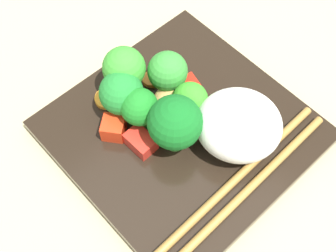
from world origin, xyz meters
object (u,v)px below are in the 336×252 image
object	(u,v)px
broccoli_floret_2	(168,72)
chopstick_pair	(245,182)
square_plate	(182,131)
rice_mound	(239,125)
carrot_slice_2	(107,99)

from	to	relation	value
broccoli_floret_2	chopstick_pair	size ratio (longest dim) A/B	0.25
square_plate	rice_mound	size ratio (longest dim) A/B	2.81
carrot_slice_2	chopstick_pair	world-z (taller)	chopstick_pair
broccoli_floret_2	chopstick_pair	bearing A→B (deg)	173.33
broccoli_floret_2	carrot_slice_2	xyz separation A→B (cm)	(3.56, 5.85, -3.41)
square_plate	chopstick_pair	size ratio (longest dim) A/B	1.04
rice_mound	chopstick_pair	world-z (taller)	rice_mound
square_plate	broccoli_floret_2	distance (cm)	6.71
square_plate	carrot_slice_2	bearing A→B (deg)	25.65
broccoli_floret_2	chopstick_pair	world-z (taller)	broccoli_floret_2
square_plate	broccoli_floret_2	size ratio (longest dim) A/B	4.09
carrot_slice_2	rice_mound	bearing A→B (deg)	-151.41
broccoli_floret_2	carrot_slice_2	world-z (taller)	broccoli_floret_2
broccoli_floret_2	rice_mound	bearing A→B (deg)	-172.71
square_plate	chopstick_pair	bearing A→B (deg)	-177.61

